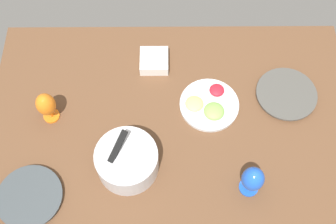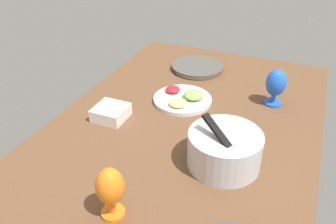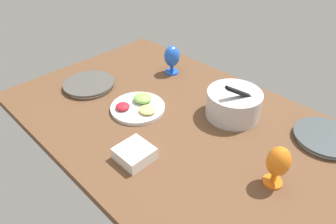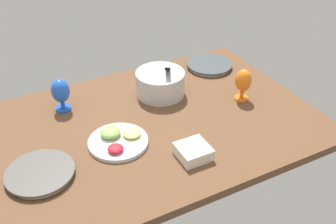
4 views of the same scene
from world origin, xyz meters
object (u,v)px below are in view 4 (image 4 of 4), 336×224
at_px(fruit_platter, 118,140).
at_px(hurricane_glass_blue, 61,92).
at_px(dinner_plate_left, 40,173).
at_px(hurricane_glass_orange, 243,82).
at_px(dinner_plate_right, 209,65).
at_px(mixing_bowl, 160,82).
at_px(square_bowl_white, 193,151).

distance_m(fruit_platter, hurricane_glass_blue, 0.41).
height_order(dinner_plate_left, fruit_platter, fruit_platter).
bearing_deg(hurricane_glass_orange, dinner_plate_left, -174.66).
bearing_deg(dinner_plate_right, dinner_plate_left, -156.73).
xyz_separation_m(mixing_bowl, hurricane_glass_orange, (0.34, -0.23, 0.03)).
bearing_deg(mixing_bowl, fruit_platter, -141.04).
xyz_separation_m(dinner_plate_right, fruit_platter, (-0.73, -0.41, 0.00)).
bearing_deg(mixing_bowl, dinner_plate_right, 18.81).
bearing_deg(hurricane_glass_blue, square_bowl_white, -57.41).
bearing_deg(hurricane_glass_blue, dinner_plate_left, -115.93).
distance_m(dinner_plate_left, fruit_platter, 0.35).
bearing_deg(square_bowl_white, mixing_bowl, 78.61).
bearing_deg(hurricane_glass_orange, hurricane_glass_blue, 158.43).
xyz_separation_m(dinner_plate_left, hurricane_glass_orange, (1.03, 0.10, 0.09)).
height_order(dinner_plate_left, hurricane_glass_orange, hurricane_glass_orange).
xyz_separation_m(hurricane_glass_orange, square_bowl_white, (-0.44, -0.27, -0.07)).
relative_size(dinner_plate_right, square_bowl_white, 2.02).
relative_size(dinner_plate_right, hurricane_glass_orange, 1.56).
relative_size(mixing_bowl, fruit_platter, 0.96).
height_order(hurricane_glass_orange, square_bowl_white, hurricane_glass_orange).
xyz_separation_m(fruit_platter, hurricane_glass_blue, (-0.14, 0.37, 0.08)).
bearing_deg(fruit_platter, hurricane_glass_orange, 3.71).
distance_m(mixing_bowl, hurricane_glass_orange, 0.42).
relative_size(dinner_plate_left, square_bowl_white, 2.09).
xyz_separation_m(dinner_plate_right, mixing_bowl, (-0.38, -0.13, 0.05)).
bearing_deg(dinner_plate_left, hurricane_glass_blue, 64.07).
bearing_deg(mixing_bowl, hurricane_glass_blue, 169.23).
bearing_deg(square_bowl_white, hurricane_glass_blue, 122.59).
bearing_deg(dinner_plate_left, fruit_platter, 8.54).
bearing_deg(square_bowl_white, fruit_platter, 136.98).
xyz_separation_m(hurricane_glass_blue, square_bowl_white, (0.38, -0.60, -0.07)).
bearing_deg(dinner_plate_right, fruit_platter, -150.62).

